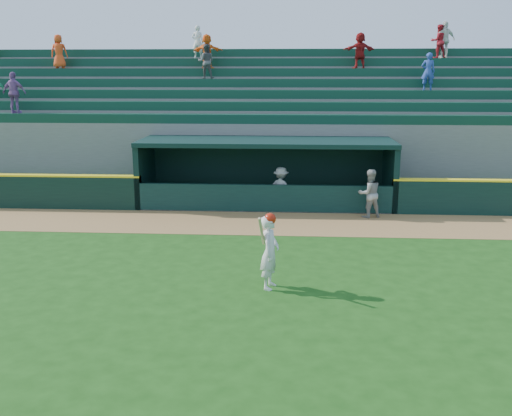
% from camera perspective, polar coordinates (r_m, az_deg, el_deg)
% --- Properties ---
extents(ground, '(120.00, 120.00, 0.00)m').
position_cam_1_polar(ground, '(14.26, -0.41, -6.57)').
color(ground, '#174210').
rests_on(ground, ground).
extents(warning_track, '(40.00, 3.00, 0.01)m').
position_cam_1_polar(warning_track, '(18.94, 0.63, -1.52)').
color(warning_track, olive).
rests_on(warning_track, ground).
extents(dugout_player_front, '(0.96, 0.84, 1.67)m').
position_cam_1_polar(dugout_player_front, '(19.93, 11.27, 1.43)').
color(dugout_player_front, '#969792').
rests_on(dugout_player_front, ground).
extents(dugout_player_inside, '(1.15, 0.93, 1.55)m').
position_cam_1_polar(dugout_player_inside, '(20.79, 2.51, 1.99)').
color(dugout_player_inside, '#AAAAA5').
rests_on(dugout_player_inside, ground).
extents(dugout, '(9.40, 2.80, 2.46)m').
position_cam_1_polar(dugout, '(21.69, 1.07, 4.04)').
color(dugout, slate).
rests_on(dugout, ground).
extents(stands, '(34.50, 6.25, 7.12)m').
position_cam_1_polar(stands, '(26.09, 1.48, 7.92)').
color(stands, slate).
rests_on(stands, ground).
extents(batter_at_plate, '(0.54, 0.83, 1.80)m').
position_cam_1_polar(batter_at_plate, '(13.08, 1.39, -4.30)').
color(batter_at_plate, silver).
rests_on(batter_at_plate, ground).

